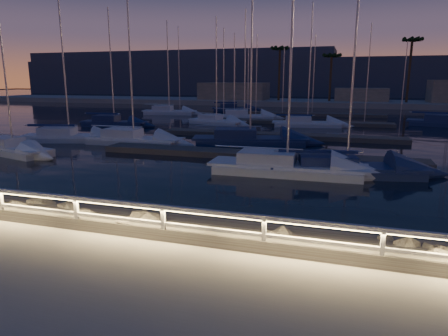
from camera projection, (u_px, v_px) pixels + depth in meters
The scene contains 21 objects.
ground at pixel (134, 236), 12.08m from camera, with size 400.00×400.00×0.00m, color gray.
harbor_water at pixel (287, 134), 41.37m from camera, with size 400.00×440.00×0.60m.
guard_rail at pixel (130, 211), 11.93m from camera, with size 44.11×0.12×1.06m.
floating_docks at pixel (289, 128), 42.44m from camera, with size 22.00×36.00×0.40m.
far_shore at pixel (319, 101), 81.02m from camera, with size 160.00×14.00×5.20m.
palm_left at pixel (280, 51), 79.27m from camera, with size 3.00×3.00×11.20m.
palm_center at pixel (332, 57), 77.58m from camera, with size 3.00×3.00×9.70m.
palm_right at pixel (412, 43), 72.08m from camera, with size 3.00×3.00×12.20m.
distant_hills at pixel (269, 79), 142.02m from camera, with size 230.00×37.50×18.00m.
sailboat_a at pixel (12, 148), 28.43m from camera, with size 7.26×3.78×11.98m.
sailboat_b at pixel (132, 139), 32.69m from camera, with size 8.24×2.65×13.93m.
sailboat_c at pixel (283, 166), 22.52m from camera, with size 8.84×2.93×14.84m.
sailboat_d at pixel (342, 167), 22.24m from camera, with size 8.75×4.12×14.27m.
sailboat_e at pixel (113, 122), 45.01m from camera, with size 7.71×3.06×12.87m.
sailboat_f at pixel (67, 136), 34.19m from camera, with size 8.15×4.35×13.40m.
sailboat_g at pixel (247, 139), 32.48m from camera, with size 9.61×4.85×15.72m.
sailboat_i at pixel (168, 111), 60.27m from camera, with size 8.25×3.52×13.71m.
sailboat_j at pixel (215, 121), 47.15m from camera, with size 7.41×4.11×12.19m.
sailboat_k at pixel (305, 123), 44.83m from camera, with size 8.05×3.34×13.28m.
sailboat_m at pixel (233, 108), 66.99m from camera, with size 7.57×4.77×12.63m.
sailboat_n at pixel (243, 116), 52.92m from camera, with size 8.52×4.62×14.01m.
Camera 1 is at (6.00, -10.01, 4.63)m, focal length 32.00 mm.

